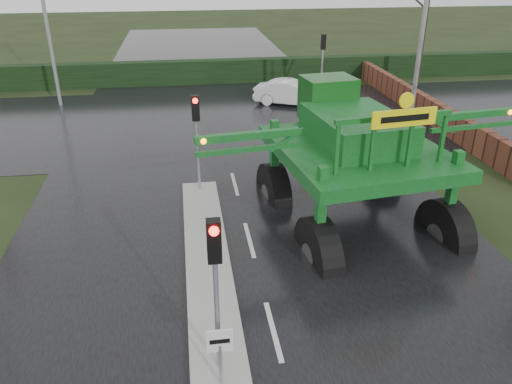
{
  "coord_description": "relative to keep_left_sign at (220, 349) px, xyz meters",
  "views": [
    {
      "loc": [
        -1.68,
        -8.64,
        7.73
      ],
      "look_at": [
        0.07,
        3.14,
        2.0
      ],
      "focal_mm": 35.0,
      "sensor_mm": 36.0,
      "label": 1
    }
  ],
  "objects": [
    {
      "name": "ground",
      "position": [
        1.3,
        1.5,
        -1.06
      ],
      "size": [
        140.0,
        140.0,
        0.0
      ],
      "primitive_type": "plane",
      "color": "black",
      "rests_on": "ground"
    },
    {
      "name": "road_main",
      "position": [
        1.3,
        11.5,
        -1.05
      ],
      "size": [
        14.0,
        80.0,
        0.02
      ],
      "primitive_type": "cube",
      "color": "black",
      "rests_on": "ground"
    },
    {
      "name": "road_cross",
      "position": [
        1.3,
        17.5,
        -1.05
      ],
      "size": [
        80.0,
        12.0,
        0.02
      ],
      "primitive_type": "cube",
      "color": "black",
      "rests_on": "ground"
    },
    {
      "name": "median_island",
      "position": [
        0.0,
        4.5,
        -0.97
      ],
      "size": [
        1.2,
        10.0,
        0.16
      ],
      "primitive_type": "cube",
      "color": "gray",
      "rests_on": "ground"
    },
    {
      "name": "hedge_row",
      "position": [
        1.3,
        25.5,
        -0.31
      ],
      "size": [
        44.0,
        0.9,
        1.5
      ],
      "primitive_type": "cube",
      "color": "black",
      "rests_on": "ground"
    },
    {
      "name": "brick_wall",
      "position": [
        11.8,
        17.5,
        -0.46
      ],
      "size": [
        0.4,
        20.0,
        1.2
      ],
      "primitive_type": "cube",
      "color": "#592D1E",
      "rests_on": "ground"
    },
    {
      "name": "keep_left_sign",
      "position": [
        0.0,
        0.0,
        0.0
      ],
      "size": [
        0.5,
        0.07,
        1.35
      ],
      "color": "gray",
      "rests_on": "ground"
    },
    {
      "name": "traffic_signal_near",
      "position": [
        0.0,
        0.49,
        1.53
      ],
      "size": [
        0.26,
        0.33,
        3.52
      ],
      "color": "gray",
      "rests_on": "ground"
    },
    {
      "name": "traffic_signal_mid",
      "position": [
        0.0,
        8.99,
        1.53
      ],
      "size": [
        0.26,
        0.33,
        3.52
      ],
      "color": "gray",
      "rests_on": "ground"
    },
    {
      "name": "traffic_signal_far",
      "position": [
        7.8,
        21.51,
        1.53
      ],
      "size": [
        0.26,
        0.33,
        3.52
      ],
      "rotation": [
        0.0,
        0.0,
        3.14
      ],
      "color": "gray",
      "rests_on": "ground"
    },
    {
      "name": "crop_sprayer",
      "position": [
        3.06,
        4.65,
        1.65
      ],
      "size": [
        10.2,
        6.94,
        5.73
      ],
      "rotation": [
        0.0,
        0.0,
        0.13
      ],
      "color": "black",
      "rests_on": "ground"
    },
    {
      "name": "white_sedan",
      "position": [
        5.59,
        19.67,
        -1.06
      ],
      "size": [
        4.3,
        2.98,
        1.34
      ],
      "primitive_type": "imported",
      "rotation": [
        0.0,
        0.0,
        1.14
      ],
      "color": "silver",
      "rests_on": "ground"
    }
  ]
}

